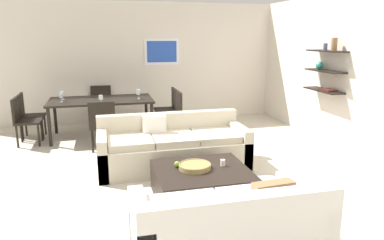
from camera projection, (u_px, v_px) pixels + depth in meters
ground_plane at (179, 174)px, 5.28m from camera, size 18.00×18.00×0.00m
back_wall_unit at (159, 63)px, 8.37m from camera, size 8.40×0.09×2.70m
right_wall_shelf_unit at (342, 72)px, 6.26m from camera, size 0.34×8.20×2.70m
sofa_beige at (173, 148)px, 5.52m from camera, size 2.23×0.90×0.78m
loveseat_white at (228, 231)px, 3.20m from camera, size 1.66×0.90×0.78m
coffee_table at (202, 184)px, 4.46m from camera, size 1.13×1.03×0.38m
decorative_bowl at (195, 166)px, 4.42m from camera, size 0.40×0.40×0.07m
candle_jar at (223, 163)px, 4.52m from camera, size 0.06×0.06×0.08m
apple_on_coffee_table at (177, 164)px, 4.48m from camera, size 0.08×0.08×0.08m
dining_table at (101, 102)px, 7.09m from camera, size 1.98×1.04×0.75m
dining_chair_left_far at (28, 113)px, 7.02m from camera, size 0.44×0.44×0.88m
dining_chair_foot at (102, 122)px, 6.26m from camera, size 0.44×0.44×0.88m
dining_chair_head at (101, 103)px, 8.01m from camera, size 0.44×0.44×0.88m
dining_chair_left_near at (23, 118)px, 6.58m from camera, size 0.44×0.44×0.88m
dining_chair_right_near at (174, 110)px, 7.24m from camera, size 0.44×0.44×0.88m
dining_chair_right_far at (169, 106)px, 7.68m from camera, size 0.44×0.44×0.88m
wine_glass_left_near at (61, 96)px, 6.76m from camera, size 0.07×0.07×0.17m
wine_glass_right_near at (138, 92)px, 7.09m from camera, size 0.08×0.08×0.19m
wine_glass_left_far at (62, 94)px, 7.00m from camera, size 0.07×0.07×0.16m
wine_glass_foot at (101, 98)px, 6.62m from camera, size 0.08×0.08×0.15m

